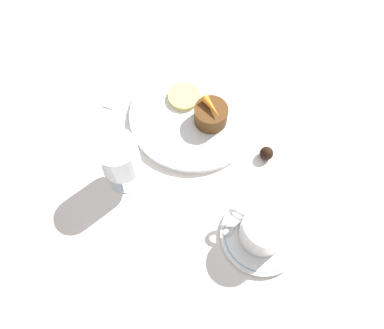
{
  "coord_description": "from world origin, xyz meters",
  "views": [
    {
      "loc": [
        -0.22,
        0.32,
        0.63
      ],
      "look_at": [
        -0.08,
        0.07,
        0.04
      ],
      "focal_mm": 35.0,
      "sensor_mm": 36.0,
      "label": 1
    }
  ],
  "objects_px": {
    "dinner_plate": "(193,114)",
    "wine_glass": "(119,158)",
    "dessert_cake": "(211,115)",
    "coffee_cup": "(264,229)",
    "fork": "(121,79)"
  },
  "relations": [
    {
      "from": "coffee_cup",
      "to": "wine_glass",
      "type": "bearing_deg",
      "value": 4.92
    },
    {
      "from": "coffee_cup",
      "to": "wine_glass",
      "type": "xyz_separation_m",
      "value": [
        0.26,
        0.02,
        0.04
      ]
    },
    {
      "from": "coffee_cup",
      "to": "fork",
      "type": "height_order",
      "value": "coffee_cup"
    },
    {
      "from": "dinner_plate",
      "to": "coffee_cup",
      "type": "bearing_deg",
      "value": 144.84
    },
    {
      "from": "dinner_plate",
      "to": "dessert_cake",
      "type": "bearing_deg",
      "value": -177.85
    },
    {
      "from": "wine_glass",
      "to": "dessert_cake",
      "type": "height_order",
      "value": "wine_glass"
    },
    {
      "from": "wine_glass",
      "to": "dessert_cake",
      "type": "bearing_deg",
      "value": -113.71
    },
    {
      "from": "wine_glass",
      "to": "dessert_cake",
      "type": "xyz_separation_m",
      "value": [
        -0.08,
        -0.18,
        -0.05
      ]
    },
    {
      "from": "coffee_cup",
      "to": "fork",
      "type": "relative_size",
      "value": 0.54
    },
    {
      "from": "dinner_plate",
      "to": "coffee_cup",
      "type": "xyz_separation_m",
      "value": [
        -0.22,
        0.15,
        0.04
      ]
    },
    {
      "from": "dinner_plate",
      "to": "fork",
      "type": "relative_size",
      "value": 1.32
    },
    {
      "from": "dinner_plate",
      "to": "wine_glass",
      "type": "relative_size",
      "value": 2.08
    },
    {
      "from": "coffee_cup",
      "to": "dessert_cake",
      "type": "distance_m",
      "value": 0.24
    },
    {
      "from": "fork",
      "to": "dessert_cake",
      "type": "distance_m",
      "value": 0.22
    },
    {
      "from": "fork",
      "to": "dessert_cake",
      "type": "height_order",
      "value": "dessert_cake"
    }
  ]
}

